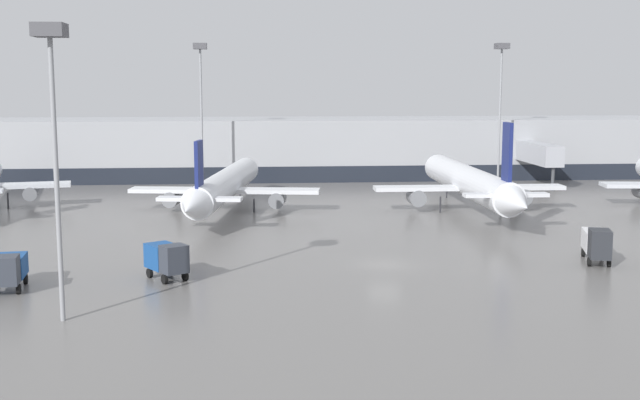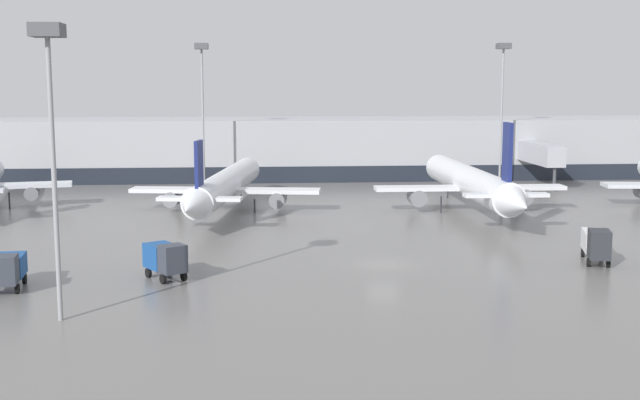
{
  "view_description": "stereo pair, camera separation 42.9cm",
  "coord_description": "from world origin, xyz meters",
  "views": [
    {
      "loc": [
        -10.36,
        -61.47,
        14.14
      ],
      "look_at": [
        -3.82,
        15.57,
        3.0
      ],
      "focal_mm": 45.0,
      "sensor_mm": 36.0,
      "label": 1
    },
    {
      "loc": [
        -9.94,
        -61.51,
        14.14
      ],
      "look_at": [
        -3.82,
        15.57,
        3.0
      ],
      "focal_mm": 45.0,
      "sensor_mm": 36.0,
      "label": 2
    }
  ],
  "objects": [
    {
      "name": "terminal_building",
      "position": [
        0.12,
        61.93,
        4.49
      ],
      "size": [
        160.0,
        28.36,
        9.0
      ],
      "color": "#9EA0A5",
      "rests_on": "ground_plane"
    },
    {
      "name": "parked_jet_2",
      "position": [
        -13.5,
        28.62,
        2.92
      ],
      "size": [
        21.57,
        39.31,
        8.9
      ],
      "rotation": [
        0.0,
        0.0,
        1.43
      ],
      "color": "silver",
      "rests_on": "ground_plane"
    },
    {
      "name": "service_truck_2",
      "position": [
        17.13,
        -0.45,
        1.61
      ],
      "size": [
        3.14,
        6.08,
        2.92
      ],
      "rotation": [
        0.0,
        0.0,
        4.44
      ],
      "color": "silver",
      "rests_on": "ground_plane"
    },
    {
      "name": "service_truck_1",
      "position": [
        -27.44,
        -5.53,
        1.52
      ],
      "size": [
        2.57,
        4.8,
        2.66
      ],
      "rotation": [
        0.0,
        0.0,
        4.82
      ],
      "color": "#19478C",
      "rests_on": "ground_plane"
    },
    {
      "name": "traffic_cone_0",
      "position": [
        22.61,
        10.19,
        0.36
      ],
      "size": [
        0.38,
        0.38,
        0.72
      ],
      "color": "orange",
      "rests_on": "ground_plane"
    },
    {
      "name": "apron_light_mast_2",
      "position": [
        24.66,
        49.84,
        15.53
      ],
      "size": [
        1.8,
        1.8,
        19.9
      ],
      "color": "gray",
      "rests_on": "ground_plane"
    },
    {
      "name": "apron_light_mast_0",
      "position": [
        -21.89,
        -13.41,
        14.0
      ],
      "size": [
        1.8,
        1.8,
        17.66
      ],
      "color": "gray",
      "rests_on": "ground_plane"
    },
    {
      "name": "service_truck_0",
      "position": [
        -16.69,
        -3.35,
        1.6
      ],
      "size": [
        3.59,
        4.23,
        2.72
      ],
      "rotation": [
        0.0,
        0.0,
        5.28
      ],
      "color": "#19478C",
      "rests_on": "ground_plane"
    },
    {
      "name": "ground_plane",
      "position": [
        0.0,
        0.0,
        0.0
      ],
      "size": [
        320.0,
        320.0,
        0.0
      ],
      "primitive_type": "plane",
      "color": "slate"
    },
    {
      "name": "apron_light_mast_1",
      "position": [
        -17.17,
        48.77,
        15.38
      ],
      "size": [
        1.8,
        1.8,
        19.68
      ],
      "color": "gray",
      "rests_on": "ground_plane"
    },
    {
      "name": "parked_jet_3",
      "position": [
        13.94,
        26.19,
        3.29
      ],
      "size": [
        21.53,
        39.47,
        10.61
      ],
      "rotation": [
        0.0,
        0.0,
        1.56
      ],
      "color": "silver",
      "rests_on": "ground_plane"
    }
  ]
}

